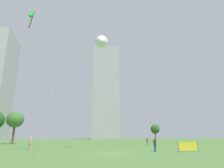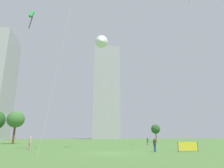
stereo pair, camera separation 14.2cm
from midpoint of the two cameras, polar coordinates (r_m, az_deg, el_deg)
ground at (r=23.28m, az=-0.25°, el=-19.53°), size 280.00×280.00×0.00m
person_standing_0 at (r=30.28m, az=-22.63°, el=-15.44°), size 0.39×0.39×1.77m
person_standing_1 at (r=44.62m, az=10.43°, el=-15.96°), size 0.35×0.35×1.56m
person_standing_2 at (r=25.48m, az=12.49°, el=-16.74°), size 0.35×0.35×1.58m
kite_flying_2 at (r=30.24m, az=-22.28°, el=17.89°), size 1.71×5.56×18.53m
kite_flying_4 at (r=32.89m, az=-3.04°, el=12.37°), size 3.29×2.61×18.18m
park_tree_1 at (r=56.97m, az=-26.19°, el=-9.28°), size 4.32×4.32×8.17m
park_tree_2 at (r=66.00m, az=12.66°, el=-12.73°), size 2.83×2.83×5.55m
distant_highrise_0 at (r=142.86m, az=-1.49°, el=-2.30°), size 21.96×19.53×66.44m
event_banner at (r=26.57m, az=21.40°, el=-16.57°), size 2.56×0.46×1.23m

